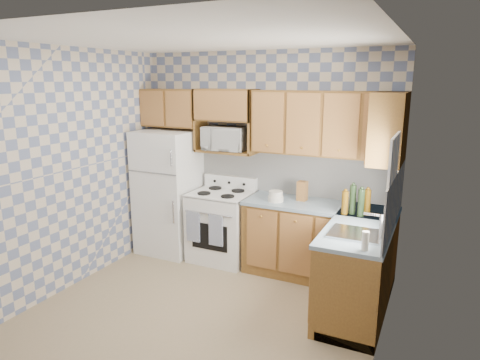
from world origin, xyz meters
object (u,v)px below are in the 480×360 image
stove_body (222,227)px  microwave (225,138)px  refrigerator (169,192)px  electric_kettle (350,204)px

stove_body → microwave: bearing=96.1°
refrigerator → stove_body: refrigerator is taller
stove_body → refrigerator: bearing=-178.2°
microwave → electric_kettle: size_ratio=3.25×
refrigerator → electric_kettle: size_ratio=9.86×
electric_kettle → microwave: bearing=170.9°
microwave → stove_body: bearing=-90.0°
refrigerator → microwave: bearing=13.6°
stove_body → microwave: microwave is taller
refrigerator → microwave: size_ratio=3.03×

